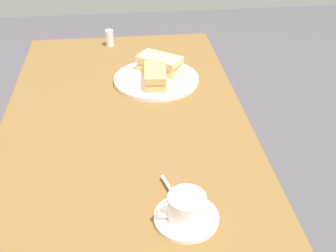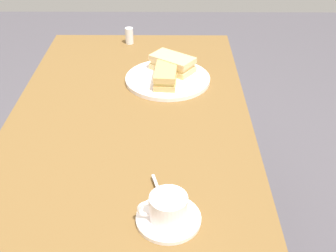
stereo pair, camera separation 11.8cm
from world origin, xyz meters
name	(u,v)px [view 1 (the left image)]	position (x,y,z in m)	size (l,w,h in m)	color
dining_table	(127,152)	(0.00, 0.00, 0.59)	(1.29, 0.73, 0.71)	brown
sandwich_plate	(156,79)	(-0.23, 0.11, 0.71)	(0.29, 0.29, 0.01)	white
sandwich_front	(155,76)	(-0.20, 0.11, 0.75)	(0.14, 0.08, 0.05)	tan
sandwich_back	(160,64)	(-0.29, 0.13, 0.75)	(0.15, 0.17, 0.05)	#E0BC7B
coffee_saucer	(186,218)	(0.42, 0.12, 0.71)	(0.14, 0.14, 0.01)	white
coffee_cup	(186,206)	(0.42, 0.12, 0.75)	(0.08, 0.11, 0.06)	white
spoon	(173,193)	(0.34, 0.10, 0.72)	(0.10, 0.04, 0.01)	silver
salt_shaker	(110,38)	(-0.56, -0.04, 0.74)	(0.03, 0.03, 0.06)	silver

